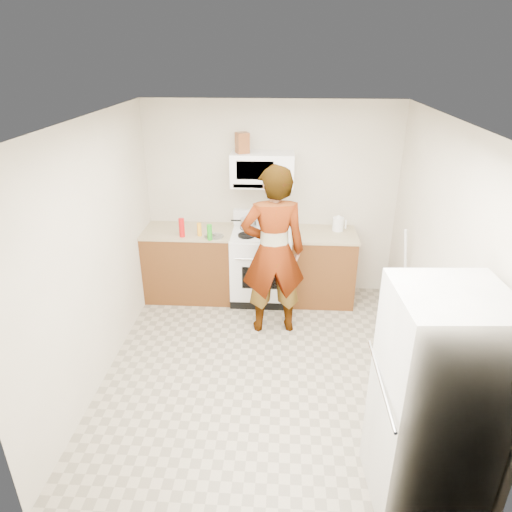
# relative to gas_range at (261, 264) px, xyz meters

# --- Properties ---
(floor) EXTENTS (3.60, 3.60, 0.00)m
(floor) POSITION_rel_gas_range_xyz_m (0.10, -1.48, -0.49)
(floor) COLOR gray
(floor) RESTS_ON ground
(back_wall) EXTENTS (3.20, 0.02, 2.50)m
(back_wall) POSITION_rel_gas_range_xyz_m (0.10, 0.31, 0.76)
(back_wall) COLOR beige
(back_wall) RESTS_ON floor
(right_wall) EXTENTS (0.02, 3.60, 2.50)m
(right_wall) POSITION_rel_gas_range_xyz_m (1.69, -1.48, 0.76)
(right_wall) COLOR beige
(right_wall) RESTS_ON floor
(cabinet_left) EXTENTS (1.12, 0.62, 0.90)m
(cabinet_left) POSITION_rel_gas_range_xyz_m (-0.94, 0.01, -0.04)
(cabinet_left) COLOR #5A2A15
(cabinet_left) RESTS_ON floor
(counter_left) EXTENTS (1.14, 0.64, 0.03)m
(counter_left) POSITION_rel_gas_range_xyz_m (-0.94, 0.01, 0.43)
(counter_left) COLOR tan
(counter_left) RESTS_ON cabinet_left
(cabinet_right) EXTENTS (0.80, 0.62, 0.90)m
(cabinet_right) POSITION_rel_gas_range_xyz_m (0.78, 0.01, -0.04)
(cabinet_right) COLOR #5A2A15
(cabinet_right) RESTS_ON floor
(counter_right) EXTENTS (0.82, 0.64, 0.03)m
(counter_right) POSITION_rel_gas_range_xyz_m (0.78, 0.01, 0.43)
(counter_right) COLOR tan
(counter_right) RESTS_ON cabinet_right
(gas_range) EXTENTS (0.76, 0.65, 1.13)m
(gas_range) POSITION_rel_gas_range_xyz_m (0.00, 0.00, 0.00)
(gas_range) COLOR white
(gas_range) RESTS_ON floor
(microwave) EXTENTS (0.76, 0.38, 0.40)m
(microwave) POSITION_rel_gas_range_xyz_m (0.00, 0.13, 1.21)
(microwave) COLOR white
(microwave) RESTS_ON back_wall
(person) EXTENTS (0.78, 0.57, 1.97)m
(person) POSITION_rel_gas_range_xyz_m (0.17, -0.72, 0.50)
(person) COLOR tan
(person) RESTS_ON floor
(fridge) EXTENTS (0.74, 0.74, 1.70)m
(fridge) POSITION_rel_gas_range_xyz_m (1.31, -2.88, 0.36)
(fridge) COLOR silver
(fridge) RESTS_ON floor
(kettle) EXTENTS (0.18, 0.18, 0.17)m
(kettle) POSITION_rel_gas_range_xyz_m (0.96, 0.11, 0.53)
(kettle) COLOR white
(kettle) RESTS_ON counter_right
(jug) EXTENTS (0.19, 0.19, 0.24)m
(jug) POSITION_rel_gas_range_xyz_m (-0.24, 0.10, 1.53)
(jug) COLOR brown
(jug) RESTS_ON microwave
(saucepan) EXTENTS (0.24, 0.24, 0.11)m
(saucepan) POSITION_rel_gas_range_xyz_m (-0.17, 0.09, 0.52)
(saucepan) COLOR silver
(saucepan) RESTS_ON gas_range
(tray) EXTENTS (0.28, 0.21, 0.05)m
(tray) POSITION_rel_gas_range_xyz_m (0.13, -0.14, 0.47)
(tray) COLOR white
(tray) RESTS_ON gas_range
(bottle_spray) EXTENTS (0.07, 0.07, 0.23)m
(bottle_spray) POSITION_rel_gas_range_xyz_m (-0.96, -0.22, 0.57)
(bottle_spray) COLOR red
(bottle_spray) RESTS_ON counter_left
(bottle_hot_sauce) EXTENTS (0.06, 0.06, 0.16)m
(bottle_hot_sauce) POSITION_rel_gas_range_xyz_m (-0.76, -0.17, 0.53)
(bottle_hot_sauce) COLOR #FBA31B
(bottle_hot_sauce) RESTS_ON counter_left
(bottle_green_cap) EXTENTS (0.07, 0.07, 0.19)m
(bottle_green_cap) POSITION_rel_gas_range_xyz_m (-0.61, -0.30, 0.55)
(bottle_green_cap) COLOR #20961B
(bottle_green_cap) RESTS_ON counter_left
(pot_lid) EXTENTS (0.29, 0.29, 0.01)m
(pot_lid) POSITION_rel_gas_range_xyz_m (-0.57, -0.19, 0.46)
(pot_lid) COLOR silver
(pot_lid) RESTS_ON counter_left
(broom) EXTENTS (0.23, 0.19, 1.26)m
(broom) POSITION_rel_gas_range_xyz_m (1.68, -0.59, 0.15)
(broom) COLOR white
(broom) RESTS_ON floor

